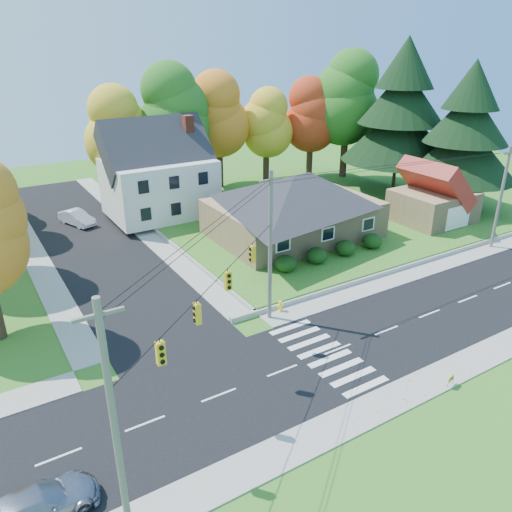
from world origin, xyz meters
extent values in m
plane|color=#3D7923|center=(0.00, 0.00, 0.00)|extent=(120.00, 120.00, 0.00)
cube|color=black|center=(0.00, 0.00, 0.01)|extent=(90.00, 8.00, 0.02)
cube|color=black|center=(-8.00, 26.00, 0.01)|extent=(8.00, 44.00, 0.02)
cube|color=#9C9A90|center=(0.00, 5.00, 0.04)|extent=(90.00, 2.00, 0.08)
cube|color=#9C9A90|center=(0.00, -5.00, 0.04)|extent=(90.00, 2.00, 0.08)
cube|color=#3D7923|center=(13.00, 21.00, 0.25)|extent=(30.00, 30.00, 0.50)
cube|color=tan|center=(8.00, 16.00, 2.10)|extent=(14.00, 10.00, 3.20)
pyramid|color=#26262B|center=(8.00, 16.00, 4.80)|extent=(14.60, 10.60, 2.20)
cube|color=silver|center=(0.00, 28.00, 3.30)|extent=(10.00, 8.00, 5.60)
pyramid|color=#26262B|center=(0.00, 28.00, 7.30)|extent=(10.40, 8.40, 2.40)
cube|color=brown|center=(3.50, 28.00, 5.30)|extent=(0.90, 0.90, 9.60)
cube|color=tan|center=(22.00, 12.00, 2.00)|extent=(7.00, 6.00, 3.00)
pyramid|color=maroon|center=(22.00, 12.00, 4.30)|extent=(7.30, 6.30, 1.60)
cube|color=silver|center=(22.00, 8.95, 1.70)|extent=(3.20, 0.10, 2.20)
ellipsoid|color=#163A10|center=(3.00, 9.80, 1.14)|extent=(1.70, 1.70, 1.27)
ellipsoid|color=#163A10|center=(6.00, 9.80, 1.14)|extent=(1.70, 1.70, 1.27)
ellipsoid|color=#163A10|center=(9.00, 9.80, 1.14)|extent=(1.70, 1.70, 1.27)
ellipsoid|color=#163A10|center=(12.00, 9.80, 1.14)|extent=(1.70, 1.70, 1.27)
cylinder|color=#666059|center=(-14.50, -5.20, 5.00)|extent=(0.26, 0.26, 10.00)
cube|color=#666059|center=(-14.50, -5.20, 9.40)|extent=(1.60, 0.12, 0.12)
cylinder|color=#666059|center=(-1.50, 5.20, 5.00)|extent=(0.26, 0.26, 10.00)
cube|color=#666059|center=(-1.50, 5.20, 9.40)|extent=(1.60, 0.12, 0.12)
cylinder|color=#666059|center=(22.00, 5.20, 4.50)|extent=(0.26, 0.26, 9.00)
cube|color=#666059|center=(22.00, 5.20, 8.40)|extent=(1.60, 0.12, 0.12)
cube|color=gold|center=(-12.00, -3.20, 5.95)|extent=(0.34, 0.26, 1.00)
cube|color=gold|center=(-9.50, -1.20, 5.95)|extent=(0.26, 0.34, 1.00)
cube|color=gold|center=(-6.80, 0.95, 5.95)|extent=(0.34, 0.26, 1.00)
cube|color=gold|center=(-4.00, 3.20, 5.95)|extent=(0.26, 0.34, 1.00)
cylinder|color=black|center=(-8.00, 0.00, 6.60)|extent=(13.02, 10.43, 0.04)
cylinder|color=#3F2A19|center=(-2.00, 34.00, 3.20)|extent=(0.80, 0.80, 5.40)
sphere|color=gold|center=(-2.00, 34.00, 7.10)|extent=(6.72, 6.72, 6.72)
sphere|color=gold|center=(-2.00, 34.00, 8.78)|extent=(5.91, 5.91, 5.91)
sphere|color=gold|center=(-2.00, 34.00, 10.46)|extent=(5.11, 5.11, 5.11)
cylinder|color=#3F2A19|center=(4.00, 33.00, 3.65)|extent=(0.86, 0.86, 6.30)
sphere|color=#2B6D1E|center=(4.00, 33.00, 8.20)|extent=(7.84, 7.84, 7.84)
sphere|color=#2B6D1E|center=(4.00, 33.00, 10.16)|extent=(6.90, 6.90, 6.90)
sphere|color=#2B6D1E|center=(4.00, 33.00, 12.12)|extent=(5.96, 5.96, 5.96)
cylinder|color=#3F2A19|center=(10.00, 34.00, 3.43)|extent=(0.83, 0.83, 5.85)
sphere|color=orange|center=(10.00, 34.00, 7.65)|extent=(7.28, 7.28, 7.28)
sphere|color=orange|center=(10.00, 34.00, 9.47)|extent=(6.41, 6.41, 6.41)
sphere|color=orange|center=(10.00, 34.00, 11.29)|extent=(5.53, 5.53, 5.53)
cylinder|color=#3F2A19|center=(16.00, 33.00, 2.98)|extent=(0.77, 0.77, 4.95)
sphere|color=gold|center=(16.00, 33.00, 6.55)|extent=(6.16, 6.16, 6.16)
sphere|color=gold|center=(16.00, 33.00, 8.09)|extent=(5.42, 5.42, 5.42)
sphere|color=gold|center=(16.00, 33.00, 9.63)|extent=(4.68, 4.68, 4.68)
cylinder|color=#3F2A19|center=(22.00, 32.00, 3.20)|extent=(0.80, 0.80, 5.40)
sphere|color=#B33316|center=(22.00, 32.00, 7.10)|extent=(6.72, 6.72, 6.72)
sphere|color=#B33316|center=(22.00, 32.00, 8.78)|extent=(5.91, 5.91, 5.91)
sphere|color=#B33316|center=(22.00, 32.00, 10.46)|extent=(5.11, 5.11, 5.11)
cylinder|color=#3F2A19|center=(26.00, 30.00, 3.88)|extent=(0.89, 0.89, 6.75)
sphere|color=#2B6D1E|center=(26.00, 30.00, 8.75)|extent=(8.40, 8.40, 8.40)
sphere|color=#2B6D1E|center=(26.00, 30.00, 10.85)|extent=(7.39, 7.39, 7.39)
sphere|color=#2B6D1E|center=(26.00, 30.00, 12.95)|extent=(6.38, 6.38, 6.38)
cylinder|color=#3F2A19|center=(27.00, 22.00, 1.94)|extent=(0.40, 0.40, 2.88)
cone|color=black|center=(27.00, 22.00, 7.38)|extent=(12.80, 12.80, 6.72)
cone|color=black|center=(27.00, 22.00, 11.22)|extent=(9.60, 9.60, 6.08)
cone|color=black|center=(27.00, 22.00, 14.74)|extent=(6.40, 6.40, 5.44)
cylinder|color=#3F2A19|center=(28.00, 14.00, 1.76)|extent=(0.40, 0.40, 2.52)
cone|color=black|center=(28.00, 14.00, 6.52)|extent=(11.20, 11.20, 5.88)
cone|color=black|center=(28.00, 14.00, 9.88)|extent=(8.40, 8.40, 5.32)
cone|color=black|center=(28.00, 14.00, 12.96)|extent=(5.60, 5.60, 4.76)
imported|color=#8C8EA0|center=(-17.29, -2.81, 0.70)|extent=(4.79, 2.19, 1.36)
imported|color=silver|center=(-7.92, 30.44, 0.74)|extent=(2.99, 4.66, 1.45)
cylinder|color=yellow|center=(-0.41, 5.53, 0.05)|extent=(0.38, 0.38, 0.11)
cylinder|color=yellow|center=(-0.41, 5.53, 0.37)|extent=(0.25, 0.25, 0.58)
sphere|color=yellow|center=(-0.41, 5.53, 0.72)|extent=(0.28, 0.28, 0.28)
cylinder|color=yellow|center=(-0.41, 5.53, 0.48)|extent=(0.48, 0.14, 0.13)
cylinder|color=black|center=(2.65, -5.81, 0.24)|extent=(0.02, 0.02, 0.47)
cylinder|color=black|center=(3.06, -5.81, 0.24)|extent=(0.02, 0.02, 0.47)
cube|color=yellow|center=(2.86, -5.81, 0.52)|extent=(0.56, 0.16, 0.38)
camera|label=1|loc=(-17.27, -18.80, 17.02)|focal=35.00mm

